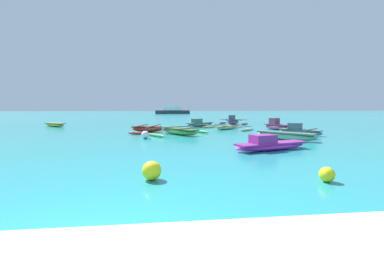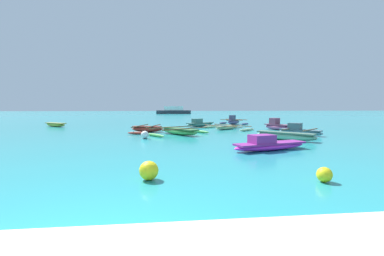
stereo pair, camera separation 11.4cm
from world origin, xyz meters
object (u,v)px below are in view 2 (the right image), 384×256
object	(u,v)px
moored_boat_0	(56,124)
moored_boat_2	(147,129)
moored_boat_1	(299,131)
moored_boat_4	(233,121)
mooring_buoy_2	(145,135)
moored_boat_8	(277,126)
mooring_buoy_1	(149,171)
mooring_buoy_0	(324,175)
moored_boat_6	(179,131)
moored_boat_5	(200,124)
distant_ferry	(174,111)
moored_boat_3	(285,136)
moored_boat_7	(269,145)
moored_boat_9	(227,127)

from	to	relation	value
moored_boat_0	moored_boat_2	bearing A→B (deg)	1.25
moored_boat_1	moored_boat_2	bearing A→B (deg)	-148.18
moored_boat_4	mooring_buoy_2	world-z (taller)	moored_boat_4
moored_boat_8	mooring_buoy_1	xyz separation A→B (m)	(-10.07, -14.18, -0.09)
mooring_buoy_0	mooring_buoy_2	distance (m)	11.25
moored_boat_6	mooring_buoy_1	xyz separation A→B (m)	(-1.46, -11.33, 0.02)
moored_boat_0	moored_boat_4	xyz separation A→B (m)	(18.65, 1.60, 0.12)
moored_boat_5	mooring_buoy_1	xyz separation A→B (m)	(-4.04, -18.89, -0.02)
mooring_buoy_2	distant_ferry	xyz separation A→B (m)	(3.92, 57.25, 0.62)
moored_boat_8	mooring_buoy_0	distance (m)	15.86
moored_boat_1	moored_boat_3	world-z (taller)	moored_boat_1
moored_boat_7	mooring_buoy_0	distance (m)	5.00
moored_boat_5	moored_boat_7	distance (m)	14.67
moored_boat_6	moored_boat_7	bearing A→B (deg)	-6.44
mooring_buoy_0	moored_boat_3	bearing A→B (deg)	70.22
moored_boat_4	moored_boat_6	size ratio (longest dim) A/B	0.72
moored_boat_0	moored_boat_6	xyz separation A→B (m)	(11.82, -8.64, 0.03)
moored_boat_1	mooring_buoy_2	distance (m)	10.63
moored_boat_4	mooring_buoy_1	distance (m)	23.11
moored_boat_3	mooring_buoy_2	distance (m)	8.50
moored_boat_0	moored_boat_5	world-z (taller)	moored_boat_5
moored_boat_8	mooring_buoy_1	bearing A→B (deg)	-64.82
moored_boat_0	mooring_buoy_1	world-z (taller)	mooring_buoy_1
moored_boat_9	moored_boat_8	bearing A→B (deg)	-50.06
moored_boat_1	moored_boat_0	bearing A→B (deg)	-156.86
moored_boat_4	moored_boat_9	distance (m)	6.87
mooring_buoy_1	distant_ferry	xyz separation A→B (m)	(3.15, 66.42, 0.61)
moored_boat_5	moored_boat_9	distance (m)	4.23
mooring_buoy_2	moored_boat_9	bearing A→B (deg)	41.48
moored_boat_0	moored_boat_2	size ratio (longest dim) A/B	0.65
moored_boat_4	moored_boat_2	bearing A→B (deg)	177.63
moored_boat_4	moored_boat_6	world-z (taller)	moored_boat_4
distant_ferry	moored_boat_9	bearing A→B (deg)	-86.89
moored_boat_4	moored_boat_7	bearing A→B (deg)	-144.10
moored_boat_9	mooring_buoy_1	world-z (taller)	mooring_buoy_1
moored_boat_2	moored_boat_7	bearing A→B (deg)	-40.37
distant_ferry	moored_boat_4	bearing A→B (deg)	-83.46
moored_boat_4	moored_boat_8	world-z (taller)	moored_boat_4
moored_boat_0	distant_ferry	xyz separation A→B (m)	(13.50, 46.45, 0.65)
moored_boat_1	distant_ferry	size ratio (longest dim) A/B	0.37
moored_boat_2	mooring_buoy_0	distance (m)	15.16
moored_boat_7	mooring_buoy_0	world-z (taller)	moored_boat_7
moored_boat_9	mooring_buoy_0	bearing A→B (deg)	-132.17
moored_boat_6	distant_ferry	world-z (taller)	distant_ferry
moored_boat_0	mooring_buoy_1	distance (m)	22.50
moored_boat_0	moored_boat_1	size ratio (longest dim) A/B	0.75
moored_boat_5	mooring_buoy_2	distance (m)	10.84
moored_boat_2	moored_boat_3	bearing A→B (deg)	-18.62
moored_boat_6	distant_ferry	distance (m)	55.13
moored_boat_6	moored_boat_7	size ratio (longest dim) A/B	1.17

